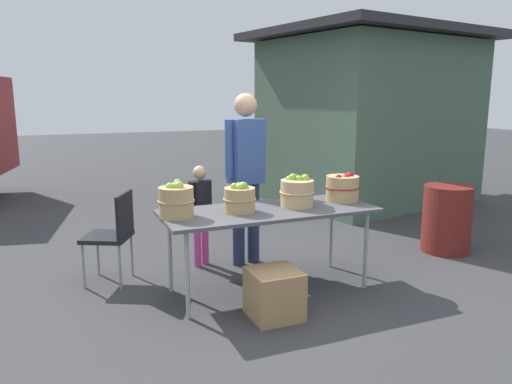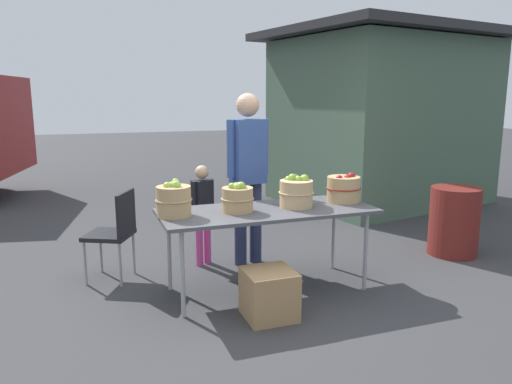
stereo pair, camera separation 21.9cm
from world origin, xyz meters
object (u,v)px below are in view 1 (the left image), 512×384
at_px(folding_chair, 114,230).
at_px(market_table, 269,214).
at_px(trash_barrel, 447,219).
at_px(apple_basket_green_2, 297,192).
at_px(vendor_adult, 246,166).
at_px(apple_basket_green_1, 240,198).
at_px(child_customer, 200,207).
at_px(produce_crate, 274,294).
at_px(apple_basket_green_0, 176,201).
at_px(apple_basket_red_0, 343,188).

bearing_deg(folding_chair, market_table, 86.98).
distance_m(market_table, trash_barrel, 2.34).
height_order(apple_basket_green_2, vendor_adult, vendor_adult).
height_order(apple_basket_green_1, vendor_adult, vendor_adult).
xyz_separation_m(child_customer, produce_crate, (0.19, -1.39, -0.42)).
relative_size(apple_basket_green_0, trash_barrel, 0.41).
relative_size(market_table, child_customer, 1.82).
distance_m(apple_basket_red_0, folding_chair, 2.18).
height_order(market_table, apple_basket_green_1, apple_basket_green_1).
height_order(apple_basket_green_1, child_customer, child_customer).
bearing_deg(produce_crate, apple_basket_red_0, 31.03).
bearing_deg(vendor_adult, market_table, 74.87).
relative_size(apple_basket_red_0, trash_barrel, 0.44).
relative_size(apple_basket_green_0, apple_basket_green_1, 1.07).
distance_m(apple_basket_green_1, apple_basket_green_2, 0.55).
bearing_deg(apple_basket_red_0, market_table, -175.48).
xyz_separation_m(apple_basket_red_0, folding_chair, (-2.05, 0.66, -0.37)).
height_order(vendor_adult, produce_crate, vendor_adult).
bearing_deg(apple_basket_green_1, vendor_adult, 64.76).
bearing_deg(apple_basket_red_0, trash_barrel, 7.18).
relative_size(vendor_adult, folding_chair, 2.05).
distance_m(apple_basket_green_1, apple_basket_red_0, 1.07).
relative_size(apple_basket_green_2, produce_crate, 0.82).
relative_size(market_table, folding_chair, 2.21).
distance_m(apple_basket_red_0, trash_barrel, 1.60).
distance_m(vendor_adult, child_customer, 0.63).
distance_m(market_table, child_customer, 0.95).
height_order(apple_basket_green_2, produce_crate, apple_basket_green_2).
relative_size(apple_basket_green_2, apple_basket_red_0, 0.97).
xyz_separation_m(market_table, trash_barrel, (2.31, 0.25, -0.33)).
bearing_deg(child_customer, apple_basket_red_0, 119.71).
distance_m(folding_chair, trash_barrel, 3.59).
bearing_deg(folding_chair, produce_crate, 67.28).
bearing_deg(vendor_adult, produce_crate, 68.78).
bearing_deg(produce_crate, vendor_adult, 78.39).
bearing_deg(apple_basket_green_1, apple_basket_green_0, 176.50).
relative_size(apple_basket_green_0, apple_basket_red_0, 0.93).
relative_size(folding_chair, produce_crate, 2.22).
distance_m(apple_basket_green_0, apple_basket_green_1, 0.55).
xyz_separation_m(apple_basket_green_2, folding_chair, (-1.53, 0.71, -0.37)).
xyz_separation_m(apple_basket_green_1, produce_crate, (0.09, -0.54, -0.68)).
distance_m(child_customer, produce_crate, 1.47).
relative_size(apple_basket_red_0, vendor_adult, 0.19).
xyz_separation_m(market_table, apple_basket_green_2, (0.28, 0.01, 0.18)).
bearing_deg(vendor_adult, apple_basket_green_0, 28.60).
bearing_deg(folding_chair, apple_basket_green_2, 91.94).
bearing_deg(child_customer, produce_crate, 71.76).
distance_m(apple_basket_green_0, vendor_adult, 1.14).
height_order(apple_basket_green_0, folding_chair, apple_basket_green_0).
relative_size(market_table, produce_crate, 4.90).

